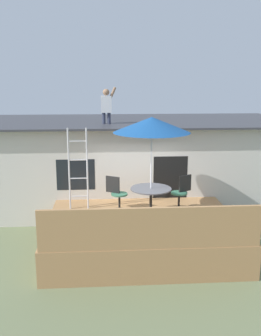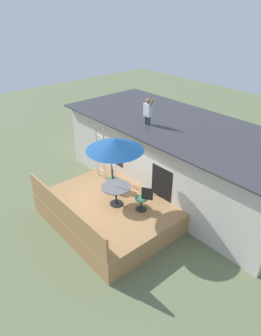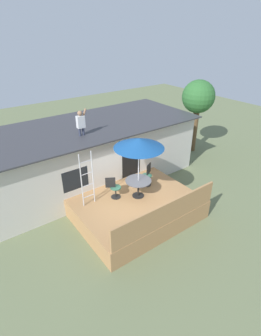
# 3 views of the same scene
# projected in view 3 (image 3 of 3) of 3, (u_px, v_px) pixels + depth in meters

# --- Properties ---
(ground_plane) EXTENTS (40.00, 40.00, 0.00)m
(ground_plane) POSITION_uv_depth(u_px,v_px,m) (135.00, 214.00, 10.86)
(ground_plane) COLOR #66704C
(house) EXTENTS (10.50, 4.50, 2.90)m
(house) POSITION_uv_depth(u_px,v_px,m) (91.00, 153.00, 12.71)
(house) COLOR beige
(house) RESTS_ON ground
(deck) EXTENTS (4.71, 3.80, 0.80)m
(deck) POSITION_uv_depth(u_px,v_px,m) (135.00, 207.00, 10.66)
(deck) COLOR #A87A4C
(deck) RESTS_ON ground
(deck_railing) EXTENTS (4.61, 0.08, 0.90)m
(deck_railing) POSITION_uv_depth(u_px,v_px,m) (167.00, 213.00, 8.94)
(deck_railing) COLOR #A87A4C
(deck_railing) RESTS_ON deck
(patio_table) EXTENTS (1.04, 1.04, 0.74)m
(patio_table) POSITION_uv_depth(u_px,v_px,m) (138.00, 184.00, 10.37)
(patio_table) COLOR black
(patio_table) RESTS_ON deck
(patio_umbrella) EXTENTS (1.90, 1.90, 2.54)m
(patio_umbrella) POSITION_uv_depth(u_px,v_px,m) (139.00, 143.00, 9.52)
(patio_umbrella) COLOR silver
(patio_umbrella) RESTS_ON deck
(step_ladder) EXTENTS (0.52, 0.04, 2.20)m
(step_ladder) POSITION_uv_depth(u_px,v_px,m) (87.00, 179.00, 9.67)
(step_ladder) COLOR silver
(step_ladder) RESTS_ON deck
(person_figure) EXTENTS (0.47, 0.20, 1.11)m
(person_figure) POSITION_uv_depth(u_px,v_px,m) (81.00, 121.00, 10.57)
(person_figure) COLOR #33384C
(person_figure) RESTS_ON house
(patio_chair_left) EXTENTS (0.57, 0.44, 0.92)m
(patio_chair_left) POSITION_uv_depth(u_px,v_px,m) (114.00, 188.00, 10.36)
(patio_chair_left) COLOR black
(patio_chair_left) RESTS_ON deck
(patio_chair_right) EXTENTS (0.58, 0.44, 0.92)m
(patio_chair_right) POSITION_uv_depth(u_px,v_px,m) (147.00, 175.00, 11.24)
(patio_chair_right) COLOR black
(patio_chair_right) RESTS_ON deck
(backyard_tree) EXTENTS (1.88, 1.88, 4.30)m
(backyard_tree) POSITION_uv_depth(u_px,v_px,m) (198.00, 98.00, 14.93)
(backyard_tree) COLOR brown
(backyard_tree) RESTS_ON ground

